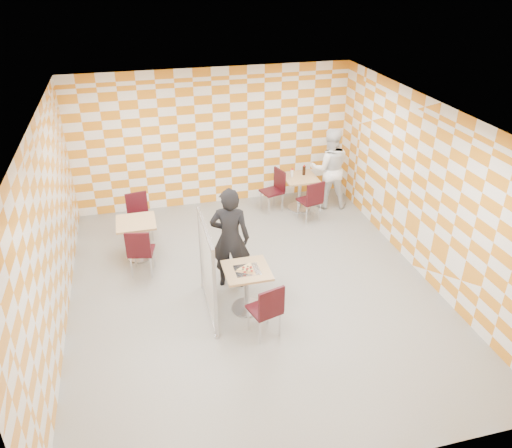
{
  "coord_description": "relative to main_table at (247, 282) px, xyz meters",
  "views": [
    {
      "loc": [
        -1.65,
        -6.68,
        5.05
      ],
      "look_at": [
        0.1,
        0.2,
        1.15
      ],
      "focal_mm": 35.0,
      "sensor_mm": 36.0,
      "label": 1
    }
  ],
  "objects": [
    {
      "name": "room_shell",
      "position": [
        0.22,
        1.01,
        0.99
      ],
      "size": [
        7.0,
        7.0,
        7.0
      ],
      "color": "gray",
      "rests_on": "ground"
    },
    {
      "name": "main_table",
      "position": [
        0.0,
        0.0,
        0.0
      ],
      "size": [
        0.7,
        0.7,
        0.75
      ],
      "color": "tan",
      "rests_on": "ground"
    },
    {
      "name": "second_table",
      "position": [
        1.94,
        3.18,
        0.0
      ],
      "size": [
        0.7,
        0.7,
        0.75
      ],
      "color": "tan",
      "rests_on": "ground"
    },
    {
      "name": "empty_table",
      "position": [
        -1.59,
        2.0,
        0.0
      ],
      "size": [
        0.7,
        0.7,
        0.75
      ],
      "color": "tan",
      "rests_on": "ground"
    },
    {
      "name": "chair_main_front",
      "position": [
        0.13,
        -0.73,
        0.04
      ],
      "size": [
        0.52,
        0.53,
        0.92
      ],
      "color": "#360A10",
      "rests_on": "ground"
    },
    {
      "name": "chair_second_front",
      "position": [
        1.99,
        2.51,
        0.04
      ],
      "size": [
        0.51,
        0.52,
        0.92
      ],
      "color": "#360A10",
      "rests_on": "ground"
    },
    {
      "name": "chair_second_side",
      "position": [
        1.41,
        3.25,
        0.04
      ],
      "size": [
        0.53,
        0.52,
        0.92
      ],
      "color": "#360A10",
      "rests_on": "ground"
    },
    {
      "name": "chair_empty_near",
      "position": [
        -1.57,
        1.35,
        0.04
      ],
      "size": [
        0.5,
        0.51,
        0.92
      ],
      "color": "#360A10",
      "rests_on": "ground"
    },
    {
      "name": "chair_empty_far",
      "position": [
        -1.53,
        2.76,
        0.04
      ],
      "size": [
        0.49,
        0.5,
        0.92
      ],
      "color": "#360A10",
      "rests_on": "ground"
    },
    {
      "name": "partition",
      "position": [
        -0.6,
        0.08,
        0.28
      ],
      "size": [
        0.08,
        1.38,
        1.55
      ],
      "color": "white",
      "rests_on": "ground"
    },
    {
      "name": "man_dark",
      "position": [
        -0.11,
        0.73,
        0.39
      ],
      "size": [
        0.75,
        0.6,
        1.8
      ],
      "primitive_type": "imported",
      "rotation": [
        0.0,
        0.0,
        2.85
      ],
      "color": "black",
      "rests_on": "ground"
    },
    {
      "name": "man_white",
      "position": [
        2.59,
        3.15,
        0.39
      ],
      "size": [
        0.98,
        0.83,
        1.8
      ],
      "primitive_type": "imported",
      "rotation": [
        0.0,
        0.0,
        2.96
      ],
      "color": "white",
      "rests_on": "ground"
    },
    {
      "name": "pizza_on_foil",
      "position": [
        -0.0,
        -0.02,
        0.26
      ],
      "size": [
        0.4,
        0.4,
        0.04
      ],
      "color": "silver",
      "rests_on": "main_table"
    },
    {
      "name": "sport_bottle",
      "position": [
        1.77,
        3.24,
        0.33
      ],
      "size": [
        0.06,
        0.06,
        0.2
      ],
      "color": "white",
      "rests_on": "second_table"
    },
    {
      "name": "soda_bottle",
      "position": [
        2.06,
        3.27,
        0.34
      ],
      "size": [
        0.07,
        0.07,
        0.23
      ],
      "color": "black",
      "rests_on": "second_table"
    }
  ]
}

